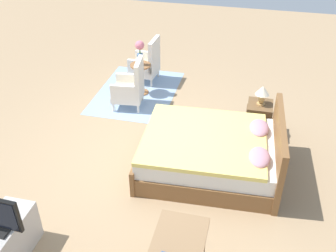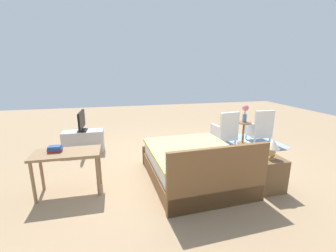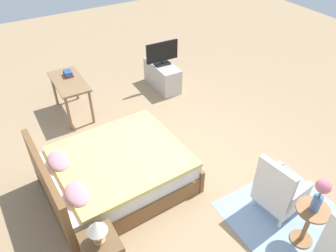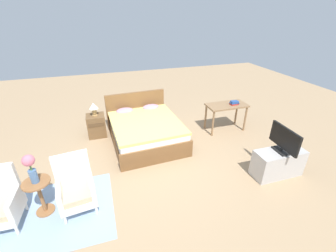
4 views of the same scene
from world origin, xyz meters
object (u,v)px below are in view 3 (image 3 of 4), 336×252
at_px(table_lamp, 97,229).
at_px(tv_flatscreen, 162,53).
at_px(vanity_desk, 70,86).
at_px(book_stack, 68,74).
at_px(bed, 114,173).
at_px(tv_stand, 162,76).
at_px(armchair_by_window_right, 279,191).
at_px(flower_vase, 321,192).
at_px(side_table, 309,221).

relative_size(table_lamp, tv_flatscreen, 0.47).
bearing_deg(vanity_desk, book_stack, -17.13).
relative_size(bed, book_stack, 9.14).
relative_size(tv_stand, vanity_desk, 0.92).
xyz_separation_m(armchair_by_window_right, table_lamp, (0.37, 2.33, 0.40)).
bearing_deg(flower_vase, armchair_by_window_right, -4.38).
height_order(armchair_by_window_right, book_stack, armchair_by_window_right).
distance_m(armchair_by_window_right, tv_stand, 3.67).
height_order(side_table, vanity_desk, vanity_desk).
bearing_deg(tv_stand, book_stack, 85.12).
height_order(armchair_by_window_right, vanity_desk, armchair_by_window_right).
distance_m(flower_vase, vanity_desk, 4.48).
bearing_deg(book_stack, bed, 177.01).
height_order(armchair_by_window_right, tv_flatscreen, tv_flatscreen).
bearing_deg(flower_vase, tv_flatscreen, -4.73).
relative_size(side_table, book_stack, 2.74).
bearing_deg(tv_stand, table_lamp, 141.25).
xyz_separation_m(armchair_by_window_right, flower_vase, (-0.53, 0.04, 0.52)).
xyz_separation_m(bed, vanity_desk, (2.16, -0.07, 0.31)).
bearing_deg(tv_flatscreen, table_lamp, 141.27).
xyz_separation_m(side_table, tv_stand, (4.18, -0.35, -0.11)).
distance_m(tv_stand, book_stack, 1.98).
height_order(flower_vase, book_stack, flower_vase).
relative_size(side_table, table_lamp, 1.85).
xyz_separation_m(table_lamp, tv_flatscreen, (3.29, -2.64, 0.00)).
xyz_separation_m(tv_stand, tv_flatscreen, (0.00, -0.00, 0.52)).
relative_size(bed, vanity_desk, 1.96).
distance_m(side_table, tv_flatscreen, 4.22).
distance_m(tv_flatscreen, vanity_desk, 1.97).
distance_m(bed, armchair_by_window_right, 2.27).
distance_m(armchair_by_window_right, side_table, 0.53).
bearing_deg(vanity_desk, bed, 178.21).
bearing_deg(side_table, tv_stand, -4.73).
xyz_separation_m(bed, side_table, (-2.01, -1.68, 0.08)).
distance_m(side_table, vanity_desk, 4.48).
height_order(flower_vase, tv_stand, flower_vase).
xyz_separation_m(flower_vase, tv_stand, (4.18, -0.35, -0.64)).
xyz_separation_m(flower_vase, table_lamp, (0.89, 2.29, -0.12)).
bearing_deg(table_lamp, tv_stand, -38.75).
bearing_deg(tv_flatscreen, flower_vase, 175.27).
bearing_deg(table_lamp, vanity_desk, -11.70).
relative_size(armchair_by_window_right, side_table, 1.50).
height_order(vanity_desk, book_stack, book_stack).
distance_m(bed, side_table, 2.62).
distance_m(bed, book_stack, 2.38).
bearing_deg(tv_flatscreen, book_stack, 85.19).
xyz_separation_m(tv_stand, book_stack, (0.16, 1.91, 0.50)).
distance_m(flower_vase, book_stack, 4.62).
relative_size(bed, armchair_by_window_right, 2.22).
bearing_deg(armchair_by_window_right, table_lamp, 81.03).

